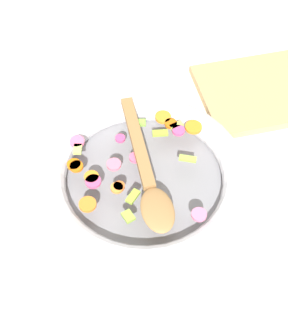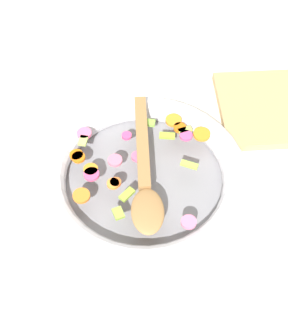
# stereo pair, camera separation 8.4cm
# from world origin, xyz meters

# --- Properties ---
(ground_plane) EXTENTS (4.00, 4.00, 0.00)m
(ground_plane) POSITION_xyz_m (0.00, 0.00, 0.00)
(ground_plane) COLOR silver
(skillet) EXTENTS (0.39, 0.39, 0.05)m
(skillet) POSITION_xyz_m (0.00, 0.00, 0.02)
(skillet) COLOR slate
(skillet) RESTS_ON ground_plane
(chopped_vegetables) EXTENTS (0.27, 0.26, 0.01)m
(chopped_vegetables) POSITION_xyz_m (0.02, -0.01, 0.05)
(chopped_vegetables) COLOR orange
(chopped_vegetables) RESTS_ON skillet
(wooden_spoon) EXTENTS (0.06, 0.30, 0.01)m
(wooden_spoon) POSITION_xyz_m (0.00, 0.03, 0.06)
(wooden_spoon) COLOR olive
(wooden_spoon) RESTS_ON chopped_vegetables
(cutting_board) EXTENTS (0.25, 0.21, 0.02)m
(cutting_board) POSITION_xyz_m (-0.30, -0.17, 0.01)
(cutting_board) COLOR tan
(cutting_board) RESTS_ON ground_plane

